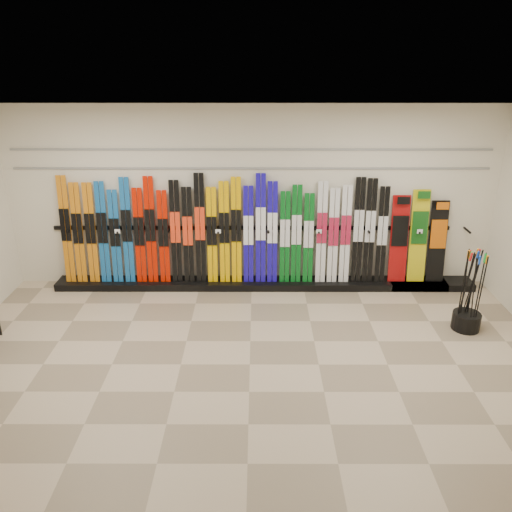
{
  "coord_description": "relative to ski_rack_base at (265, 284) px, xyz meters",
  "views": [
    {
      "loc": [
        0.09,
        -5.39,
        3.75
      ],
      "look_at": [
        0.08,
        1.0,
        1.1
      ],
      "focal_mm": 35.0,
      "sensor_mm": 36.0,
      "label": 1
    }
  ],
  "objects": [
    {
      "name": "floor",
      "position": [
        -0.22,
        -2.28,
        -0.06
      ],
      "size": [
        8.0,
        8.0,
        0.0
      ],
      "primitive_type": "plane",
      "color": "#87765D",
      "rests_on": "ground"
    },
    {
      "name": "back_wall",
      "position": [
        -0.22,
        0.22,
        1.44
      ],
      "size": [
        8.0,
        0.0,
        8.0
      ],
      "primitive_type": "plane",
      "rotation": [
        1.57,
        0.0,
        0.0
      ],
      "color": "beige",
      "rests_on": "floor"
    },
    {
      "name": "ceiling",
      "position": [
        -0.22,
        -2.28,
        2.94
      ],
      "size": [
        8.0,
        8.0,
        0.0
      ],
      "primitive_type": "plane",
      "rotation": [
        3.14,
        0.0,
        0.0
      ],
      "color": "silver",
      "rests_on": "back_wall"
    },
    {
      "name": "ski_rack_base",
      "position": [
        0.0,
        0.0,
        0.0
      ],
      "size": [
        8.0,
        0.4,
        0.12
      ],
      "primitive_type": "cube",
      "color": "black",
      "rests_on": "floor"
    },
    {
      "name": "skis",
      "position": [
        -0.69,
        0.04,
        0.89
      ],
      "size": [
        5.38,
        0.22,
        1.82
      ],
      "color": "orange",
      "rests_on": "ski_rack_base"
    },
    {
      "name": "snowboards",
      "position": [
        2.54,
        0.07,
        0.79
      ],
      "size": [
        0.93,
        0.24,
        1.54
      ],
      "color": "#990C0C",
      "rests_on": "ski_rack_base"
    },
    {
      "name": "pole_bin",
      "position": [
        2.89,
        -1.37,
        0.07
      ],
      "size": [
        0.4,
        0.4,
        0.25
      ],
      "primitive_type": "cylinder",
      "color": "black",
      "rests_on": "floor"
    },
    {
      "name": "ski_poles",
      "position": [
        2.88,
        -1.37,
        0.55
      ],
      "size": [
        0.26,
        0.4,
        1.18
      ],
      "color": "black",
      "rests_on": "pole_bin"
    },
    {
      "name": "slatwall_rail_0",
      "position": [
        -0.22,
        0.2,
        1.94
      ],
      "size": [
        7.6,
        0.02,
        0.03
      ],
      "primitive_type": "cube",
      "color": "gray",
      "rests_on": "back_wall"
    },
    {
      "name": "slatwall_rail_1",
      "position": [
        -0.22,
        0.2,
        2.24
      ],
      "size": [
        7.6,
        0.02,
        0.03
      ],
      "primitive_type": "cube",
      "color": "gray",
      "rests_on": "back_wall"
    }
  ]
}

